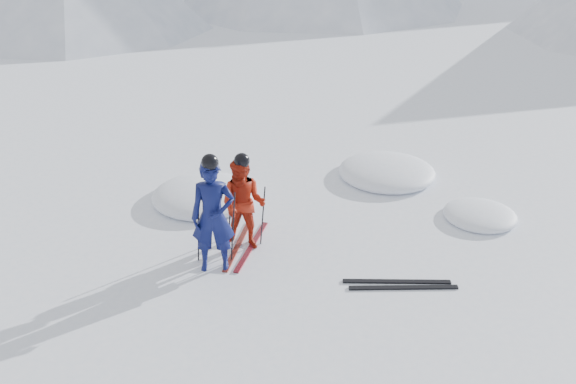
# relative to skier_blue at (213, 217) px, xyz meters

# --- Properties ---
(ground) EXTENTS (160.00, 160.00, 0.00)m
(ground) POSITION_rel_skier_blue_xyz_m (3.10, 0.24, -0.95)
(ground) COLOR white
(ground) RESTS_ON ground
(skier_blue) EXTENTS (0.77, 0.58, 1.90)m
(skier_blue) POSITION_rel_skier_blue_xyz_m (0.00, 0.00, 0.00)
(skier_blue) COLOR #0B1147
(skier_blue) RESTS_ON ground
(skier_red) EXTENTS (0.84, 0.68, 1.64)m
(skier_red) POSITION_rel_skier_blue_xyz_m (0.33, 0.73, -0.13)
(skier_red) COLOR #A9200D
(skier_red) RESTS_ON ground
(pole_blue_left) EXTENTS (0.13, 0.09, 1.27)m
(pole_blue_left) POSITION_rel_skier_blue_xyz_m (-0.30, 0.15, -0.32)
(pole_blue_left) COLOR black
(pole_blue_left) RESTS_ON ground
(pole_blue_right) EXTENTS (0.13, 0.07, 1.27)m
(pole_blue_right) POSITION_rel_skier_blue_xyz_m (0.25, 0.25, -0.32)
(pole_blue_right) COLOR black
(pole_blue_right) RESTS_ON ground
(pole_red_left) EXTENTS (0.11, 0.09, 1.09)m
(pole_red_left) POSITION_rel_skier_blue_xyz_m (0.03, 0.98, -0.41)
(pole_red_left) COLOR black
(pole_red_left) RESTS_ON ground
(pole_red_right) EXTENTS (0.11, 0.08, 1.09)m
(pole_red_right) POSITION_rel_skier_blue_xyz_m (0.63, 0.88, -0.41)
(pole_red_right) COLOR black
(pole_red_right) RESTS_ON ground
(ski_worn_left) EXTENTS (0.16, 1.70, 0.03)m
(ski_worn_left) POSITION_rel_skier_blue_xyz_m (0.21, 0.73, -0.94)
(ski_worn_left) COLOR black
(ski_worn_left) RESTS_ON ground
(ski_worn_right) EXTENTS (0.27, 1.70, 0.03)m
(ski_worn_right) POSITION_rel_skier_blue_xyz_m (0.45, 0.73, -0.94)
(ski_worn_right) COLOR black
(ski_worn_right) RESTS_ON ground
(ski_loose_a) EXTENTS (1.70, 0.30, 0.03)m
(ski_loose_a) POSITION_rel_skier_blue_xyz_m (2.92, -0.01, -0.94)
(ski_loose_a) COLOR black
(ski_loose_a) RESTS_ON ground
(ski_loose_b) EXTENTS (1.69, 0.36, 0.03)m
(ski_loose_b) POSITION_rel_skier_blue_xyz_m (3.02, -0.16, -0.94)
(ski_loose_b) COLOR black
(ski_loose_b) RESTS_ON ground
(snow_lumps) EXTENTS (9.10, 6.06, 0.46)m
(snow_lumps) POSITION_rel_skier_blue_xyz_m (1.81, 2.87, -0.95)
(snow_lumps) COLOR white
(snow_lumps) RESTS_ON ground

